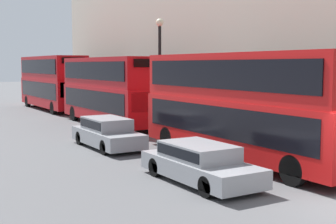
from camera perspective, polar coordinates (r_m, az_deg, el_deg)
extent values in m
cube|color=red|center=(18.65, 9.06, -1.69)|extent=(2.55, 10.86, 2.10)
cube|color=red|center=(18.50, 9.16, 4.31)|extent=(2.50, 10.65, 1.80)
cube|color=black|center=(18.62, 9.08, -0.92)|extent=(2.59, 10.00, 1.17)
cube|color=black|center=(18.50, 9.16, 4.59)|extent=(2.59, 10.00, 1.08)
cylinder|color=black|center=(15.29, 15.04, -6.89)|extent=(0.30, 1.00, 1.00)
cylinder|color=black|center=(21.23, 0.01, -3.16)|extent=(0.30, 1.00, 1.00)
cylinder|color=black|center=(22.46, 4.95, -2.69)|extent=(0.30, 1.00, 1.00)
cube|color=#A80F14|center=(29.54, -7.04, 1.09)|extent=(2.55, 10.27, 2.11)
cube|color=#A80F14|center=(29.45, -7.09, 4.87)|extent=(2.50, 10.07, 1.79)
cube|color=black|center=(29.52, -7.04, 1.58)|extent=(2.59, 9.45, 1.18)
cube|color=black|center=(29.45, -7.09, 5.04)|extent=(2.59, 9.45, 1.07)
cube|color=black|center=(24.94, -2.29, 1.24)|extent=(2.17, 0.06, 1.05)
cube|color=black|center=(24.86, -2.31, 5.98)|extent=(1.78, 0.06, 0.43)
cylinder|color=black|center=(25.97, -6.12, -1.55)|extent=(0.30, 1.00, 1.00)
cylinder|color=black|center=(26.98, -1.78, -1.25)|extent=(0.30, 1.00, 1.00)
cylinder|color=black|center=(32.48, -11.36, -0.16)|extent=(0.30, 1.00, 1.00)
cylinder|color=black|center=(33.30, -7.71, 0.04)|extent=(0.30, 1.00, 1.00)
cube|color=#A80F14|center=(40.79, -13.90, 2.36)|extent=(2.55, 10.88, 2.26)
cube|color=#A80F14|center=(40.73, -13.97, 5.27)|extent=(2.50, 10.66, 1.88)
cube|color=black|center=(40.78, -13.91, 2.74)|extent=(2.59, 10.01, 1.27)
cube|color=black|center=(40.73, -13.97, 5.40)|extent=(2.59, 10.01, 1.13)
cube|color=black|center=(35.64, -11.36, 2.67)|extent=(2.17, 0.06, 1.13)
cube|color=black|center=(35.59, -11.43, 6.19)|extent=(1.78, 0.06, 0.45)
cylinder|color=black|center=(36.88, -13.78, 0.48)|extent=(0.30, 1.00, 1.00)
cylinder|color=black|center=(37.59, -10.50, 0.65)|extent=(0.30, 1.00, 1.00)
cylinder|color=black|center=(44.25, -16.72, 1.26)|extent=(0.30, 1.00, 1.00)
cylinder|color=black|center=(44.85, -13.93, 1.39)|extent=(0.30, 1.00, 1.00)
cube|color=gray|center=(15.21, 3.97, -6.87)|extent=(1.85, 4.69, 0.59)
cube|color=gray|center=(15.19, 3.73, -4.79)|extent=(1.63, 2.58, 0.50)
cube|color=black|center=(15.19, 3.73, -4.69)|extent=(1.66, 2.45, 0.32)
cylinder|color=black|center=(13.60, 4.77, -9.06)|extent=(0.22, 0.64, 0.64)
cylinder|color=black|center=(14.58, 10.03, -8.12)|extent=(0.22, 0.64, 0.64)
cylinder|color=black|center=(16.06, -1.52, -6.73)|extent=(0.22, 0.64, 0.64)
cylinder|color=black|center=(16.90, 3.32, -6.11)|extent=(0.22, 0.64, 0.64)
cube|color=gray|center=(21.62, -7.38, -3.05)|extent=(1.78, 4.65, 0.64)
cube|color=gray|center=(21.64, -7.52, -1.44)|extent=(1.56, 2.56, 0.56)
cube|color=black|center=(21.63, -7.52, -1.36)|extent=(1.60, 2.43, 0.36)
cylinder|color=black|center=(19.99, -7.72, -4.29)|extent=(0.22, 0.64, 0.64)
cylinder|color=black|center=(20.65, -3.73, -3.93)|extent=(0.22, 0.64, 0.64)
cylinder|color=black|center=(22.72, -10.68, -3.13)|extent=(0.22, 0.64, 0.64)
cylinder|color=black|center=(23.30, -7.08, -2.85)|extent=(0.22, 0.64, 0.64)
cylinder|color=black|center=(27.29, -1.01, 4.11)|extent=(0.18, 0.18, 6.00)
sphere|color=beige|center=(27.39, -1.02, 10.86)|extent=(0.44, 0.44, 0.44)
cylinder|color=maroon|center=(33.92, -5.18, 0.66)|extent=(0.36, 0.36, 1.57)
sphere|color=tan|center=(33.85, -5.19, 2.17)|extent=(0.22, 0.22, 0.22)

